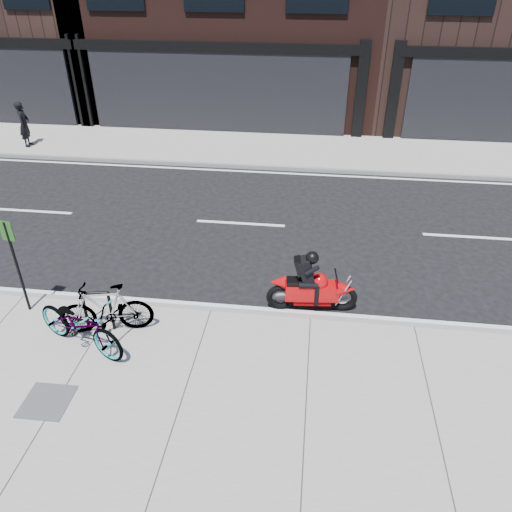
# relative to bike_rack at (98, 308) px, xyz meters

# --- Properties ---
(ground) EXTENTS (120.00, 120.00, 0.00)m
(ground) POSITION_rel_bike_rack_xyz_m (1.95, 2.82, -0.65)
(ground) COLOR black
(ground) RESTS_ON ground
(sidewalk_near) EXTENTS (60.00, 6.00, 0.13)m
(sidewalk_near) POSITION_rel_bike_rack_xyz_m (1.95, -2.18, -0.58)
(sidewalk_near) COLOR gray
(sidewalk_near) RESTS_ON ground
(sidewalk_far) EXTENTS (60.00, 3.50, 0.13)m
(sidewalk_far) POSITION_rel_bike_rack_xyz_m (1.95, 10.57, -0.58)
(sidewalk_far) COLOR gray
(sidewalk_far) RESTS_ON ground
(bike_rack) EXTENTS (0.52, 0.15, 0.88)m
(bike_rack) POSITION_rel_bike_rack_xyz_m (0.00, 0.00, 0.00)
(bike_rack) COLOR black
(bike_rack) RESTS_ON sidewalk_near
(bicycle_front) EXTENTS (2.10, 1.40, 1.04)m
(bicycle_front) POSITION_rel_bike_rack_xyz_m (-0.13, -0.50, 0.00)
(bicycle_front) COLOR gray
(bicycle_front) RESTS_ON sidewalk_near
(bicycle_rear) EXTENTS (1.79, 0.86, 1.03)m
(bicycle_rear) POSITION_rel_bike_rack_xyz_m (0.17, -0.01, -0.00)
(bicycle_rear) COLOR gray
(bicycle_rear) RESTS_ON sidewalk_near
(motorcycle) EXTENTS (1.86, 0.49, 1.38)m
(motorcycle) POSITION_rel_bike_rack_xyz_m (4.03, 1.31, -0.09)
(motorcycle) COLOR black
(motorcycle) RESTS_ON ground
(pedestrian) EXTENTS (0.50, 0.65, 1.60)m
(pedestrian) POSITION_rel_bike_rack_xyz_m (-6.67, 9.65, 0.28)
(pedestrian) COLOR black
(pedestrian) RESTS_ON sidewalk_far
(utility_grate) EXTENTS (0.76, 0.76, 0.02)m
(utility_grate) POSITION_rel_bike_rack_xyz_m (-0.19, -1.83, -0.51)
(utility_grate) COLOR #4A4A4D
(utility_grate) RESTS_ON sidewalk_near
(sign_post) EXTENTS (0.27, 0.06, 2.01)m
(sign_post) POSITION_rel_bike_rack_xyz_m (-1.69, 0.42, 0.68)
(sign_post) COLOR black
(sign_post) RESTS_ON sidewalk_near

